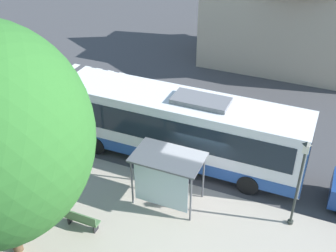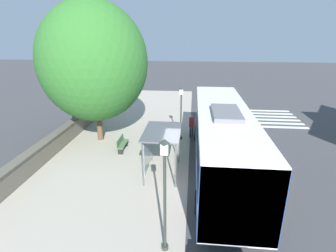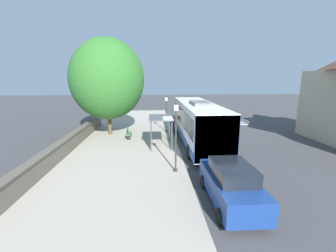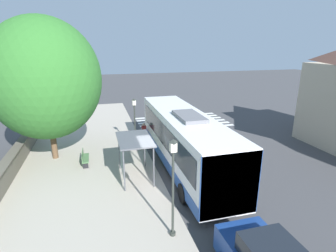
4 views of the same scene
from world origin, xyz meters
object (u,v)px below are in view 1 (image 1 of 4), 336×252
Objects in this scene: bus at (182,127)px; pedestrian at (83,138)px; bus_shelter at (166,166)px; bench at (81,219)px; street_lamp_near at (300,178)px; street_lamp_far at (79,127)px.

pedestrian is at bearing 109.04° from bus.
bench is (-2.78, 2.62, -1.59)m from bus_shelter.
street_lamp_far is at bearing 89.82° from street_lamp_near.
bus_shelter is at bearing -170.16° from bus.
street_lamp_near is at bearing -112.44° from bus.
bus_shelter reaches higher than pedestrian.
street_lamp_far is (0.03, 10.23, -0.25)m from street_lamp_near.
street_lamp_near is (0.86, -5.30, 0.44)m from bus_shelter.
pedestrian is 1.11× the size of bench.
bus is at bearing -61.21° from street_lamp_far.
bus_shelter is at bearing -100.31° from street_lamp_far.
bus is 7.77× the size of bench.
bench is 8.96m from street_lamp_near.
bus is 3.20× the size of street_lamp_far.
street_lamp_far is (-0.75, -0.41, 1.24)m from pedestrian.
street_lamp_far is at bearing 32.07° from bench.
street_lamp_far is (3.67, 2.30, 1.78)m from bench.
pedestrian is 0.41× the size of street_lamp_near.
bench is at bearing -147.93° from street_lamp_far.
pedestrian is 0.46× the size of street_lamp_far.
bench is (-4.42, -2.71, -0.54)m from pedestrian.
bus is at bearing -70.96° from pedestrian.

